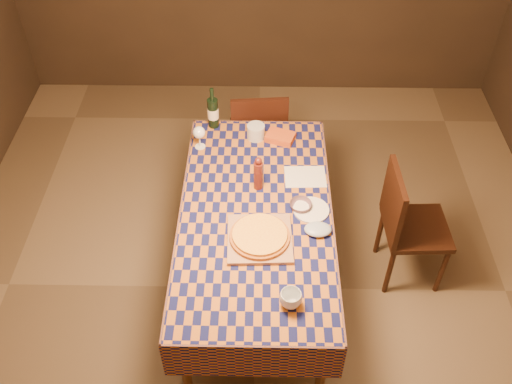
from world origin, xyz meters
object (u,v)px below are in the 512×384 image
chair_right (406,221)px  chair_far (258,134)px  bowl (301,205)px  wine_bottle (213,112)px  cutting_board (260,239)px  white_plate (311,210)px  dining_table (256,221)px  pizza (260,236)px

chair_right → chair_far: bearing=137.6°
bowl → wine_bottle: bearing=126.0°
cutting_board → chair_far: bearing=91.1°
wine_bottle → chair_far: size_ratio=0.34×
bowl → white_plate: 0.07m
cutting_board → dining_table: bearing=96.8°
cutting_board → white_plate: size_ratio=1.69×
pizza → chair_far: chair_far is taller
cutting_board → chair_far: (-0.02, 1.30, -0.26)m
white_plate → chair_right: size_ratio=0.24×
dining_table → wine_bottle: 0.94m
dining_table → wine_bottle: wine_bottle is taller
pizza → white_plate: (0.31, 0.24, -0.03)m
bowl → chair_right: chair_right is taller
pizza → chair_right: 1.08m
cutting_board → chair_right: bearing=22.0°
bowl → chair_far: chair_far is taller
chair_right → dining_table: bearing=-170.1°
white_plate → chair_far: bearing=107.8°
pizza → bowl: (0.25, 0.27, -0.02)m
pizza → chair_right: (0.97, 0.39, -0.29)m
bowl → chair_right: (0.72, 0.13, -0.27)m
wine_bottle → white_plate: size_ratio=1.42×
dining_table → bowl: (0.27, 0.05, 0.10)m
pizza → bowl: bearing=47.0°
dining_table → chair_right: bearing=9.9°
pizza → dining_table: bearing=96.8°
dining_table → white_plate: (0.34, 0.02, 0.08)m
cutting_board → pizza: size_ratio=1.03×
pizza → wine_bottle: wine_bottle is taller
dining_table → white_plate: size_ratio=8.30×
wine_bottle → chair_right: size_ratio=0.34×
wine_bottle → bowl: bearing=-54.0°
bowl → cutting_board: bearing=-133.0°
bowl → wine_bottle: (-0.59, 0.81, 0.10)m
cutting_board → pizza: pizza is taller
chair_far → white_plate: bearing=-72.2°
dining_table → pizza: bearing=-83.2°
cutting_board → white_plate: cutting_board is taller
dining_table → white_plate: 0.35m
dining_table → cutting_board: cutting_board is taller
bowl → chair_far: (-0.27, 1.03, -0.27)m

